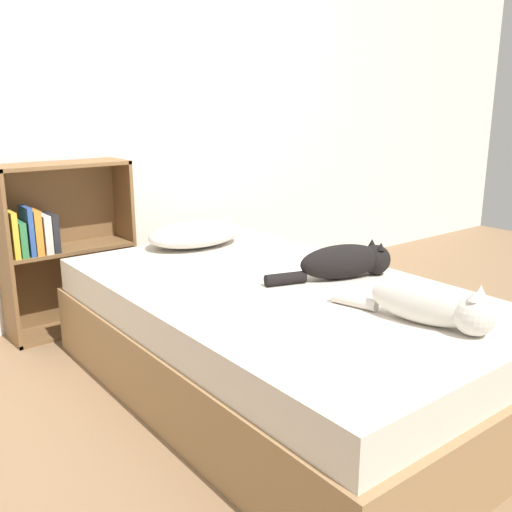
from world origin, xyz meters
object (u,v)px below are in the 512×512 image
bed (278,339)px  bookshelf (60,245)px  pillow (195,234)px  cat_light (435,306)px  cat_dark (347,262)px

bed → bookshelf: size_ratio=2.20×
pillow → cat_light: bearing=-88.4°
cat_light → cat_dark: size_ratio=1.02×
pillow → bookshelf: size_ratio=0.57×
bed → cat_dark: (0.32, -0.10, 0.32)m
pillow → bookshelf: 0.76m
pillow → cat_light: size_ratio=0.89×
pillow → bookshelf: bearing=141.6°
cat_dark → bookshelf: size_ratio=0.63×
cat_dark → cat_light: bearing=-89.6°
pillow → cat_dark: cat_dark is taller
bed → pillow: 0.90m
cat_dark → pillow: bearing=120.8°
bed → pillow: (0.10, 0.83, 0.31)m
bed → cat_dark: 0.47m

